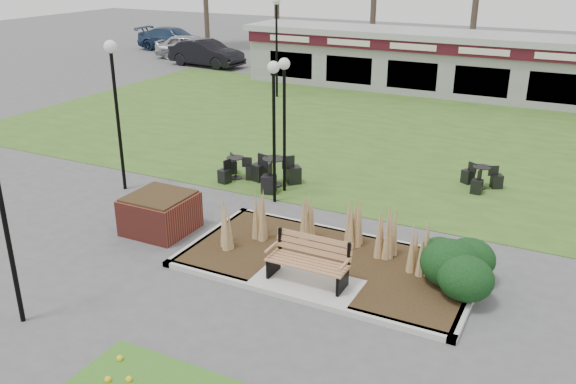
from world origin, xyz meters
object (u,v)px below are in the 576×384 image
at_px(lamp_post_near_right, 284,96).
at_px(bistro_set_c, 480,181).
at_px(food_pavilion, 488,66).
at_px(lamp_post_mid_right, 274,102).
at_px(bistro_set_a, 274,176).
at_px(lamp_post_mid_left, 114,83).
at_px(lamp_post_far_left, 276,25).
at_px(park_bench, 309,260).
at_px(bistro_set_b, 236,171).
at_px(brick_planter, 160,213).
at_px(car_silver, 190,47).
at_px(car_blue, 174,39).
at_px(car_black, 206,53).

height_order(lamp_post_near_right, bistro_set_c, lamp_post_near_right).
bearing_deg(bistro_set_c, food_pavilion, 99.59).
distance_m(lamp_post_mid_right, bistro_set_c, 6.59).
bearing_deg(bistro_set_a, lamp_post_mid_left, -150.00).
distance_m(lamp_post_near_right, lamp_post_far_left, 12.27).
xyz_separation_m(park_bench, lamp_post_near_right, (-2.89, 4.51, 2.20)).
xyz_separation_m(food_pavilion, bistro_set_c, (2.10, -12.43, -1.24)).
relative_size(park_bench, bistro_set_b, 1.38).
relative_size(brick_planter, food_pavilion, 0.06).
distance_m(park_bench, car_silver, 29.64).
relative_size(brick_planter, lamp_post_near_right, 0.39).
bearing_deg(lamp_post_mid_right, car_blue, 132.21).
bearing_deg(lamp_post_mid_right, bistro_set_b, 150.69).
xyz_separation_m(bistro_set_b, car_blue, (-17.49, 20.32, 0.53)).
bearing_deg(park_bench, lamp_post_near_right, 122.68).
xyz_separation_m(lamp_post_mid_left, car_blue, (-15.04, 22.50, -2.33)).
xyz_separation_m(lamp_post_mid_left, bistro_set_c, (9.24, 4.71, -2.87)).
xyz_separation_m(lamp_post_mid_right, car_blue, (-19.40, 21.39, -2.05)).
relative_size(bistro_set_a, bistro_set_c, 1.24).
height_order(bistro_set_a, car_black, car_black).
bearing_deg(car_black, car_silver, 58.34).
distance_m(lamp_post_mid_right, car_silver, 25.13).
distance_m(bistro_set_c, car_blue, 30.10).
bearing_deg(brick_planter, car_blue, 126.17).
bearing_deg(food_pavilion, bistro_set_a, -102.69).
xyz_separation_m(lamp_post_mid_right, car_black, (-13.76, 17.07, -2.04)).
relative_size(brick_planter, car_black, 0.32).
bearing_deg(bistro_set_a, car_silver, 131.26).
distance_m(food_pavilion, lamp_post_mid_left, 18.64).
height_order(park_bench, car_blue, car_blue).
xyz_separation_m(brick_planter, food_pavilion, (4.40, 18.96, 1.00)).
distance_m(food_pavilion, lamp_post_mid_right, 16.33).
bearing_deg(lamp_post_mid_left, car_black, 117.34).
distance_m(brick_planter, bistro_set_a, 4.13).
distance_m(lamp_post_mid_right, lamp_post_far_left, 13.06).
distance_m(lamp_post_mid_left, bistro_set_a, 5.18).
bearing_deg(bistro_set_a, car_black, 129.45).
bearing_deg(lamp_post_mid_left, car_silver, 120.74).
xyz_separation_m(lamp_post_mid_left, car_black, (-9.40, 18.18, -2.32)).
xyz_separation_m(brick_planter, bistro_set_a, (1.03, 4.00, -0.18)).
bearing_deg(car_blue, lamp_post_mid_right, -140.57).
bearing_deg(bistro_set_b, bistro_set_c, 20.50).
relative_size(park_bench, car_black, 0.36).
bearing_deg(car_blue, car_silver, -130.60).
relative_size(brick_planter, lamp_post_mid_left, 0.35).
bearing_deg(bistro_set_b, car_blue, 130.73).
xyz_separation_m(food_pavilion, bistro_set_b, (-4.68, -14.96, -1.23)).
relative_size(lamp_post_near_right, car_blue, 0.72).
bearing_deg(bistro_set_b, lamp_post_near_right, -7.68).
distance_m(lamp_post_near_right, bistro_set_a, 2.54).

